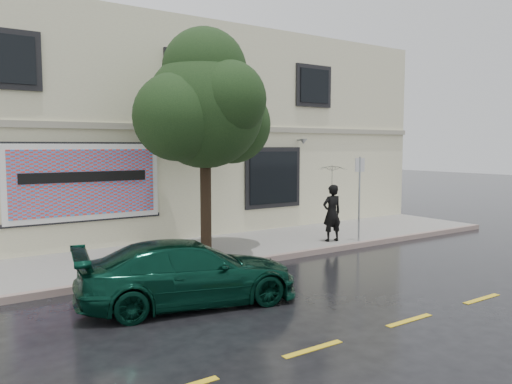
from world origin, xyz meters
TOP-DOWN VIEW (x-y plane):
  - ground at (0.00, 0.00)m, footprint 90.00×90.00m
  - sidewalk at (0.00, 3.25)m, footprint 20.00×3.50m
  - curb at (0.00, 1.50)m, footprint 20.00×0.18m
  - road_marking at (0.00, -3.50)m, footprint 19.00×0.12m
  - building at (0.00, 9.00)m, footprint 20.00×8.12m
  - billboard at (-3.20, 4.92)m, footprint 4.30×0.16m
  - car at (-2.76, -0.50)m, footprint 4.51×2.67m
  - pedestrian at (3.36, 2.13)m, footprint 0.69×0.50m
  - umbrella at (3.36, 2.13)m, footprint 1.08×1.08m
  - street_tree at (-0.64, 2.74)m, footprint 3.09×3.09m
  - sign_pole at (4.07, 1.70)m, footprint 0.31×0.10m

SIDE VIEW (x-z plane):
  - ground at x=0.00m, z-range 0.00..0.00m
  - road_marking at x=0.00m, z-range 0.00..0.01m
  - sidewalk at x=0.00m, z-range 0.00..0.15m
  - curb at x=0.00m, z-range -0.01..0.15m
  - car at x=-2.76m, z-range 0.00..1.23m
  - pedestrian at x=3.36m, z-range 0.15..1.88m
  - sign_pole at x=4.07m, z-range 0.41..2.98m
  - billboard at x=-3.20m, z-range 0.95..3.15m
  - umbrella at x=3.36m, z-range 1.88..2.54m
  - building at x=0.00m, z-range 0.00..7.00m
  - street_tree at x=-0.64m, z-range 1.28..6.67m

